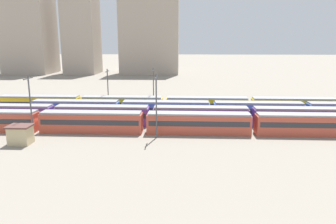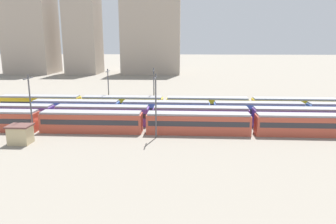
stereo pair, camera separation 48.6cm
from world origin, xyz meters
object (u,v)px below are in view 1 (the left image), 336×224
at_px(catenary_pole_0, 156,103).
at_px(train_track_2, 212,110).
at_px(train_track_3, 207,105).
at_px(catenary_pole_2, 30,103).
at_px(train_track_0, 198,123).
at_px(catenary_pole_3, 153,87).
at_px(train_track_1, 251,117).
at_px(catenary_pole_1, 108,87).
at_px(signal_hut, 20,134).

bearing_deg(catenary_pole_0, train_track_2, 52.15).
bearing_deg(train_track_3, train_track_2, -83.07).
bearing_deg(catenary_pole_2, train_track_3, 30.84).
relative_size(train_track_0, catenary_pole_3, 9.46).
xyz_separation_m(train_track_0, catenary_pole_2, (-28.31, -2.82, 3.88)).
relative_size(train_track_1, catenary_pole_1, 11.69).
bearing_deg(train_track_1, signal_hut, -162.15).
bearing_deg(train_track_1, train_track_3, 125.93).
relative_size(train_track_1, catenary_pole_3, 11.38).
xyz_separation_m(catenary_pole_1, catenary_pole_3, (10.59, 0.04, 0.14)).
xyz_separation_m(train_track_2, catenary_pole_3, (-12.75, 8.04, 3.59)).
bearing_deg(train_track_1, catenary_pole_3, 146.04).
xyz_separation_m(train_track_0, train_track_3, (2.54, 15.60, 0.00)).
xyz_separation_m(train_track_1, catenary_pole_1, (-30.24, 13.20, 3.45)).
distance_m(train_track_3, catenary_pole_0, 21.21).
relative_size(catenary_pole_0, catenary_pole_1, 1.12).
bearing_deg(catenary_pole_2, train_track_1, 11.80).
xyz_separation_m(train_track_0, train_track_2, (3.17, 10.40, 0.00)).
distance_m(train_track_0, train_track_1, 11.34).
relative_size(train_track_2, catenary_pole_2, 7.14).
relative_size(train_track_1, train_track_2, 1.51).
height_order(train_track_3, catenary_pole_3, catenary_pole_3).
height_order(catenary_pole_1, catenary_pole_2, catenary_pole_2).
height_order(train_track_1, signal_hut, train_track_1).
bearing_deg(signal_hut, catenary_pole_2, 90.79).
distance_m(catenary_pole_0, signal_hut, 22.00).
distance_m(train_track_0, train_track_3, 15.81).
bearing_deg(catenary_pole_0, train_track_0, 21.76).
height_order(catenary_pole_0, catenary_pole_2, catenary_pole_0).
bearing_deg(catenary_pole_2, train_track_0, 5.69).
height_order(catenary_pole_0, signal_hut, catenary_pole_0).
height_order(train_track_2, catenary_pole_3, catenary_pole_3).
xyz_separation_m(train_track_1, signal_hut, (-38.32, -12.34, -0.35)).
bearing_deg(train_track_0, signal_hut, -165.82).
xyz_separation_m(train_track_3, catenary_pole_1, (-22.71, 2.80, 3.45)).
relative_size(train_track_2, catenary_pole_3, 7.55).
height_order(catenary_pole_1, catenary_pole_3, catenary_pole_3).
bearing_deg(train_track_0, catenary_pole_0, -158.24).
bearing_deg(catenary_pole_0, train_track_1, 25.07).
bearing_deg(catenary_pole_2, catenary_pole_1, 69.01).
xyz_separation_m(catenary_pole_0, catenary_pole_2, (-21.19, 0.02, -0.15)).
bearing_deg(catenary_pole_3, catenary_pole_1, -179.78).
bearing_deg(train_track_2, train_track_1, -36.99).
relative_size(train_track_1, train_track_3, 1.20).
distance_m(train_track_2, catenary_pole_1, 24.91).
height_order(train_track_1, catenary_pole_2, catenary_pole_2).
bearing_deg(train_track_2, catenary_pole_3, 147.78).
distance_m(catenary_pole_2, signal_hut, 6.05).
bearing_deg(catenary_pole_1, train_track_3, -7.02).
height_order(train_track_0, catenary_pole_2, catenary_pole_2).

